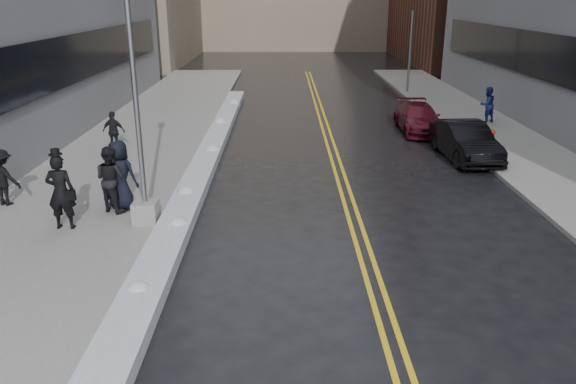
{
  "coord_description": "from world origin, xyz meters",
  "views": [
    {
      "loc": [
        0.49,
        -12.35,
        6.08
      ],
      "look_at": [
        0.6,
        1.19,
        1.3
      ],
      "focal_mm": 35.0,
      "sensor_mm": 36.0,
      "label": 1
    }
  ],
  "objects_px": {
    "lamppost": "(139,138)",
    "pedestrian_b": "(111,179)",
    "traffic_signal": "(411,39)",
    "pedestrian_e": "(3,177)",
    "car_black": "(465,141)",
    "pedestrian_c": "(120,175)",
    "car_maroon": "(418,118)",
    "pedestrian_fedora": "(61,192)",
    "pedestrian_east": "(487,105)",
    "pedestrian_d": "(114,131)",
    "fire_hydrant": "(491,137)"
  },
  "relations": [
    {
      "from": "pedestrian_fedora",
      "to": "pedestrian_east",
      "type": "bearing_deg",
      "value": -140.64
    },
    {
      "from": "pedestrian_b",
      "to": "pedestrian_c",
      "type": "relative_size",
      "value": 0.95
    },
    {
      "from": "pedestrian_d",
      "to": "pedestrian_e",
      "type": "relative_size",
      "value": 0.94
    },
    {
      "from": "pedestrian_east",
      "to": "car_black",
      "type": "distance_m",
      "value": 6.7
    },
    {
      "from": "pedestrian_fedora",
      "to": "pedestrian_east",
      "type": "xyz_separation_m",
      "value": [
        15.78,
        13.11,
        -0.15
      ]
    },
    {
      "from": "fire_hydrant",
      "to": "traffic_signal",
      "type": "height_order",
      "value": "traffic_signal"
    },
    {
      "from": "pedestrian_d",
      "to": "car_maroon",
      "type": "height_order",
      "value": "pedestrian_d"
    },
    {
      "from": "pedestrian_c",
      "to": "pedestrian_east",
      "type": "relative_size",
      "value": 1.18
    },
    {
      "from": "fire_hydrant",
      "to": "car_black",
      "type": "relative_size",
      "value": 0.17
    },
    {
      "from": "fire_hydrant",
      "to": "car_maroon",
      "type": "bearing_deg",
      "value": 123.41
    },
    {
      "from": "traffic_signal",
      "to": "pedestrian_e",
      "type": "xyz_separation_m",
      "value": [
        -16.28,
        -20.59,
        -2.4
      ]
    },
    {
      "from": "pedestrian_c",
      "to": "car_black",
      "type": "xyz_separation_m",
      "value": [
        11.73,
        5.62,
        -0.44
      ]
    },
    {
      "from": "pedestrian_c",
      "to": "pedestrian_east",
      "type": "xyz_separation_m",
      "value": [
        14.62,
        11.65,
        -0.15
      ]
    },
    {
      "from": "traffic_signal",
      "to": "pedestrian_c",
      "type": "bearing_deg",
      "value": -121.3
    },
    {
      "from": "pedestrian_c",
      "to": "pedestrian_e",
      "type": "distance_m",
      "value": 3.57
    },
    {
      "from": "pedestrian_b",
      "to": "lamppost",
      "type": "bearing_deg",
      "value": 171.85
    },
    {
      "from": "pedestrian_b",
      "to": "pedestrian_e",
      "type": "height_order",
      "value": "pedestrian_b"
    },
    {
      "from": "pedestrian_fedora",
      "to": "pedestrian_e",
      "type": "bearing_deg",
      "value": -37.35
    },
    {
      "from": "lamppost",
      "to": "car_maroon",
      "type": "height_order",
      "value": "lamppost"
    },
    {
      "from": "pedestrian_c",
      "to": "car_maroon",
      "type": "bearing_deg",
      "value": -122.79
    },
    {
      "from": "car_black",
      "to": "fire_hydrant",
      "type": "bearing_deg",
      "value": 37.39
    },
    {
      "from": "pedestrian_e",
      "to": "car_black",
      "type": "height_order",
      "value": "pedestrian_e"
    },
    {
      "from": "traffic_signal",
      "to": "fire_hydrant",
      "type": "bearing_deg",
      "value": -87.95
    },
    {
      "from": "pedestrian_c",
      "to": "car_maroon",
      "type": "xyz_separation_m",
      "value": [
        11.0,
        10.31,
        -0.53
      ]
    },
    {
      "from": "pedestrian_fedora",
      "to": "pedestrian_d",
      "type": "relative_size",
      "value": 1.28
    },
    {
      "from": "pedestrian_d",
      "to": "pedestrian_fedora",
      "type": "bearing_deg",
      "value": 107.63
    },
    {
      "from": "lamppost",
      "to": "car_black",
      "type": "distance_m",
      "value": 12.83
    },
    {
      "from": "pedestrian_fedora",
      "to": "pedestrian_c",
      "type": "distance_m",
      "value": 1.86
    },
    {
      "from": "pedestrian_d",
      "to": "lamppost",
      "type": "bearing_deg",
      "value": 122.85
    },
    {
      "from": "fire_hydrant",
      "to": "pedestrian_e",
      "type": "height_order",
      "value": "pedestrian_e"
    },
    {
      "from": "fire_hydrant",
      "to": "pedestrian_d",
      "type": "bearing_deg",
      "value": -178.11
    },
    {
      "from": "fire_hydrant",
      "to": "pedestrian_fedora",
      "type": "distance_m",
      "value": 16.67
    },
    {
      "from": "pedestrian_e",
      "to": "car_maroon",
      "type": "height_order",
      "value": "pedestrian_e"
    },
    {
      "from": "fire_hydrant",
      "to": "car_black",
      "type": "distance_m",
      "value": 2.01
    },
    {
      "from": "pedestrian_b",
      "to": "car_black",
      "type": "distance_m",
      "value": 13.28
    },
    {
      "from": "pedestrian_c",
      "to": "traffic_signal",
      "type": "bearing_deg",
      "value": -107.25
    },
    {
      "from": "lamppost",
      "to": "pedestrian_b",
      "type": "distance_m",
      "value": 2.02
    },
    {
      "from": "pedestrian_east",
      "to": "car_maroon",
      "type": "xyz_separation_m",
      "value": [
        -3.62,
        -1.34,
        -0.38
      ]
    },
    {
      "from": "fire_hydrant",
      "to": "car_black",
      "type": "xyz_separation_m",
      "value": [
        -1.5,
        -1.32,
        0.18
      ]
    },
    {
      "from": "pedestrian_d",
      "to": "pedestrian_east",
      "type": "relative_size",
      "value": 0.92
    },
    {
      "from": "lamppost",
      "to": "traffic_signal",
      "type": "bearing_deg",
      "value": 61.79
    },
    {
      "from": "pedestrian_fedora",
      "to": "car_maroon",
      "type": "height_order",
      "value": "pedestrian_fedora"
    },
    {
      "from": "lamppost",
      "to": "car_black",
      "type": "bearing_deg",
      "value": 31.73
    },
    {
      "from": "pedestrian_b",
      "to": "pedestrian_east",
      "type": "distance_m",
      "value": 18.98
    },
    {
      "from": "lamppost",
      "to": "pedestrian_east",
      "type": "xyz_separation_m",
      "value": [
        13.7,
        12.71,
        -1.52
      ]
    },
    {
      "from": "pedestrian_b",
      "to": "car_maroon",
      "type": "bearing_deg",
      "value": -107.65
    },
    {
      "from": "fire_hydrant",
      "to": "traffic_signal",
      "type": "distance_m",
      "value": 14.3
    },
    {
      "from": "pedestrian_b",
      "to": "car_black",
      "type": "relative_size",
      "value": 0.44
    },
    {
      "from": "lamppost",
      "to": "pedestrian_e",
      "type": "xyz_separation_m",
      "value": [
        -4.48,
        1.41,
        -1.53
      ]
    },
    {
      "from": "fire_hydrant",
      "to": "car_black",
      "type": "bearing_deg",
      "value": -138.64
    }
  ]
}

